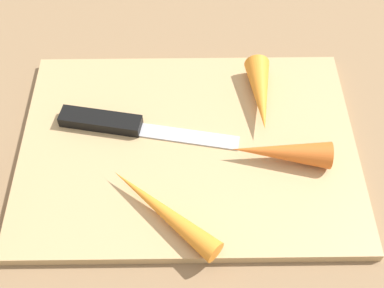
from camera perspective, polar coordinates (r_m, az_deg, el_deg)
name	(u,v)px	position (r m, az deg, el deg)	size (l,w,h in m)	color
ground_plane	(192,150)	(0.54, 0.00, -0.74)	(1.40, 1.40, 0.00)	#8C6D4C
cutting_board	(192,147)	(0.53, 0.00, -0.37)	(0.36, 0.26, 0.01)	tan
knife	(116,123)	(0.55, -8.78, 2.42)	(0.20, 0.06, 0.01)	#B7B7BC
carrot_medium	(284,152)	(0.52, 10.62, -0.94)	(0.03, 0.03, 0.10)	orange
carrot_longest	(166,210)	(0.48, -2.98, -7.64)	(0.02, 0.02, 0.13)	orange
carrot_shortest	(264,95)	(0.56, 8.32, 5.66)	(0.03, 0.03, 0.10)	orange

